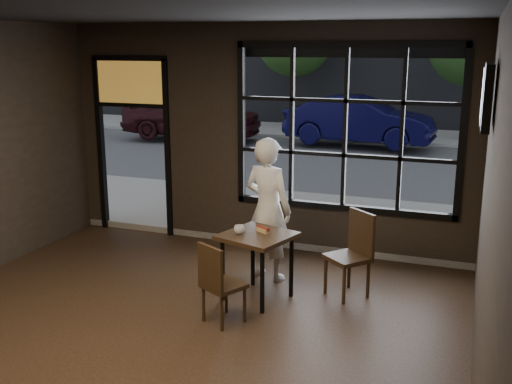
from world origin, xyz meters
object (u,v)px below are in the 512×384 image
at_px(chair_near, 224,283).
at_px(man, 268,209).
at_px(cafe_table, 257,266).
at_px(navy_car, 359,120).

relative_size(chair_near, man, 0.49).
distance_m(cafe_table, chair_near, 0.71).
distance_m(man, navy_car, 10.25).
xyz_separation_m(chair_near, navy_car, (-0.77, 11.59, 0.34)).
height_order(cafe_table, navy_car, navy_car).
distance_m(chair_near, navy_car, 11.62).
distance_m(cafe_table, man, 0.84).
relative_size(man, navy_car, 0.43).
distance_m(chair_near, man, 1.44).
xyz_separation_m(cafe_table, man, (-0.10, 0.67, 0.51)).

